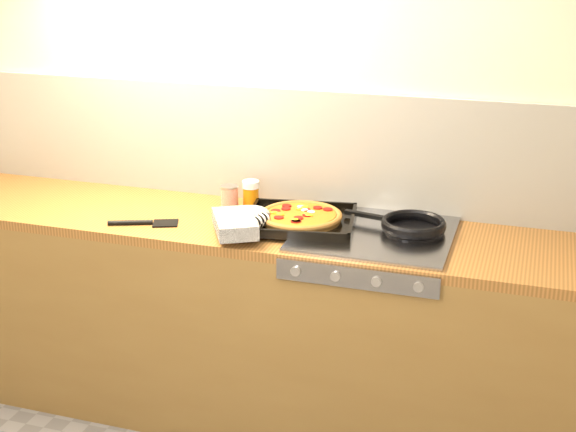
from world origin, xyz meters
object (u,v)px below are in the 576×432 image
(pizza_on_tray, at_px, (283,219))
(tomato_can, at_px, (230,198))
(frying_pan, at_px, (412,226))
(juice_glass, at_px, (251,194))

(pizza_on_tray, height_order, tomato_can, tomato_can)
(frying_pan, relative_size, juice_glass, 3.70)
(frying_pan, relative_size, tomato_can, 4.08)
(frying_pan, xyz_separation_m, juice_glass, (-0.71, 0.12, 0.02))
(tomato_can, relative_size, juice_glass, 0.91)
(pizza_on_tray, distance_m, frying_pan, 0.51)
(pizza_on_tray, distance_m, juice_glass, 0.30)
(frying_pan, distance_m, tomato_can, 0.79)
(pizza_on_tray, bearing_deg, frying_pan, 10.74)
(juice_glass, bearing_deg, pizza_on_tray, -44.77)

